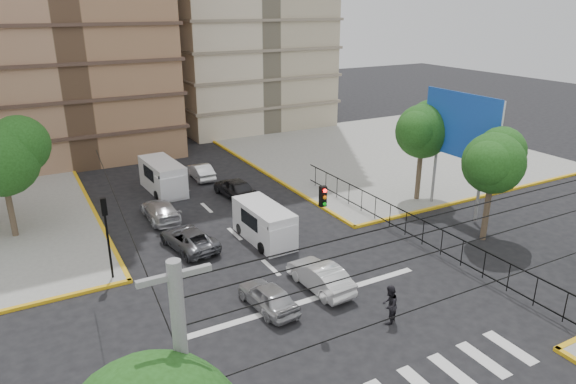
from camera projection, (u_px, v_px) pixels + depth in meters
ground at (320, 313)px, 23.82m from camera, size 160.00×160.00×0.00m
sidewalk_ne at (385, 153)px, 49.30m from camera, size 26.00×26.00×0.15m
stop_line at (307, 301)px, 24.80m from camera, size 13.00×0.40×0.01m
park_fence at (405, 237)px, 31.59m from camera, size 0.10×22.50×1.66m
billboard at (461, 127)px, 33.24m from camera, size 0.36×6.20×8.10m
tree_park_a at (495, 160)px, 29.68m from camera, size 4.41×3.60×6.83m
tree_park_c at (424, 129)px, 35.78m from camera, size 4.65×3.80×7.25m
tree_tudor at (2, 156)px, 29.81m from camera, size 5.39×4.40×7.43m
traffic_light_nw at (106, 225)px, 25.63m from camera, size 0.28×0.22×4.40m
traffic_light_hanging at (351, 210)px, 20.11m from camera, size 18.00×9.12×0.92m
van_right_lane at (266, 225)px, 30.66m from camera, size 2.10×4.98×2.22m
van_left_lane at (164, 178)px, 38.76m from camera, size 2.38×5.38×2.37m
car_silver_front_left at (268, 296)px, 24.02m from camera, size 1.84×3.88×1.28m
car_white_front_right at (320, 276)px, 25.67m from camera, size 1.72×4.28×1.38m
car_grey_mid_left at (189, 239)px, 29.94m from camera, size 2.80×4.79×1.25m
car_silver_rear_left at (160, 210)px, 33.97m from camera, size 1.89×4.58×1.33m
car_darkgrey_mid_right at (235, 188)px, 37.96m from camera, size 2.17×4.47×1.47m
car_white_rear_right at (201, 171)px, 42.03m from camera, size 1.44×3.89×1.27m
pedestrian_crosswalk at (389, 305)px, 22.81m from camera, size 1.13×1.08×1.83m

